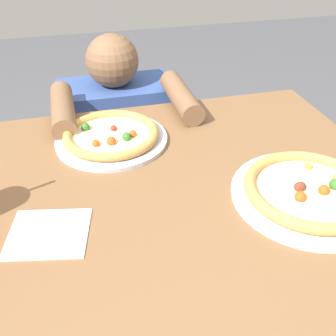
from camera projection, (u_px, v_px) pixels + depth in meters
dining_table at (173, 230)px, 0.99m from camera, size 1.11×0.94×0.75m
pizza_near at (309, 191)px, 0.90m from camera, size 0.35×0.35×0.04m
pizza_far at (111, 136)px, 1.11m from camera, size 0.31×0.31×0.04m
paper_napkin at (49, 233)px, 0.82m from camera, size 0.19×0.17×0.00m
diner_seated at (121, 164)px, 1.63m from camera, size 0.44×0.53×0.93m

